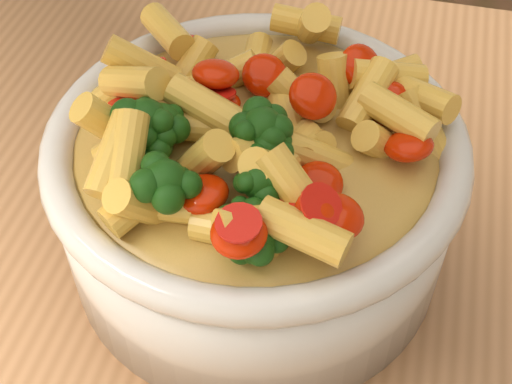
# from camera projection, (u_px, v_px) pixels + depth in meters

# --- Properties ---
(table) EXTENTS (1.20, 0.80, 0.90)m
(table) POSITION_uv_depth(u_px,v_px,m) (131.00, 333.00, 0.59)
(table) COLOR #A36F45
(table) RESTS_ON ground
(serving_bowl) EXTENTS (0.27, 0.27, 0.12)m
(serving_bowl) POSITION_uv_depth(u_px,v_px,m) (256.00, 191.00, 0.48)
(serving_bowl) COLOR silver
(serving_bowl) RESTS_ON table
(pasta_salad) EXTENTS (0.21, 0.21, 0.05)m
(pasta_salad) POSITION_uv_depth(u_px,v_px,m) (256.00, 109.00, 0.43)
(pasta_salad) COLOR #EAB84A
(pasta_salad) RESTS_ON serving_bowl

